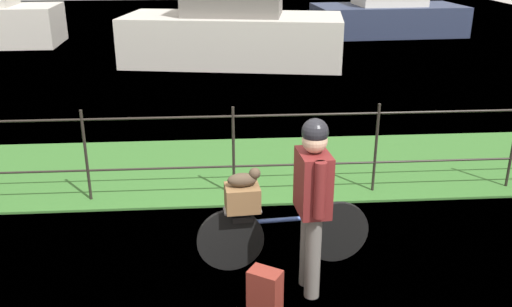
% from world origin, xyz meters
% --- Properties ---
extents(ground_plane, '(60.00, 60.00, 0.00)m').
position_xyz_m(ground_plane, '(0.00, 0.00, 0.00)').
color(ground_plane, '#9E9993').
extents(grass_strip, '(27.00, 2.40, 0.03)m').
position_xyz_m(grass_strip, '(0.00, 3.11, 0.01)').
color(grass_strip, '#38702D').
rests_on(grass_strip, ground).
extents(harbor_water, '(30.00, 30.00, 0.00)m').
position_xyz_m(harbor_water, '(0.00, 12.53, 0.00)').
color(harbor_water, slate).
rests_on(harbor_water, ground).
extents(iron_fence, '(18.04, 0.04, 1.20)m').
position_xyz_m(iron_fence, '(-0.00, 2.21, 0.69)').
color(iron_fence, '#28231E').
rests_on(iron_fence, ground).
extents(bicycle_main, '(1.73, 0.22, 0.66)m').
position_xyz_m(bicycle_main, '(0.42, 0.59, 0.35)').
color(bicycle_main, black).
rests_on(bicycle_main, ground).
extents(wooden_crate, '(0.34, 0.30, 0.24)m').
position_xyz_m(wooden_crate, '(0.03, 0.55, 0.78)').
color(wooden_crate, brown).
rests_on(wooden_crate, bicycle_main).
extents(terrier_dog, '(0.32, 0.16, 0.18)m').
position_xyz_m(terrier_dog, '(0.05, 0.56, 0.98)').
color(terrier_dog, '#4C3D2D').
rests_on(terrier_dog, wooden_crate).
extents(cyclist_person, '(0.29, 0.54, 1.68)m').
position_xyz_m(cyclist_person, '(0.63, 0.15, 1.00)').
color(cyclist_person, slate).
rests_on(cyclist_person, ground).
extents(backpack_on_paving, '(0.33, 0.30, 0.40)m').
position_xyz_m(backpack_on_paving, '(0.19, -0.13, 0.20)').
color(backpack_on_paving, maroon).
rests_on(backpack_on_paving, ground).
extents(moored_boat_mid, '(5.94, 3.30, 4.14)m').
position_xyz_m(moored_boat_mid, '(0.28, 10.43, 0.93)').
color(moored_boat_mid, silver).
rests_on(moored_boat_mid, ground).
extents(moored_boat_far, '(5.13, 2.63, 3.62)m').
position_xyz_m(moored_boat_far, '(5.75, 14.80, 0.74)').
color(moored_boat_far, '#2D3856').
rests_on(moored_boat_far, ground).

